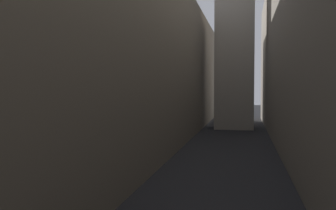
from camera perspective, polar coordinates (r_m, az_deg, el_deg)
ground_plane at (r=40.80m, az=8.31°, el=-7.63°), size 264.00×264.00×0.00m
building_block_left at (r=44.44m, az=-6.97°, el=6.40°), size 12.63×108.00×20.40m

